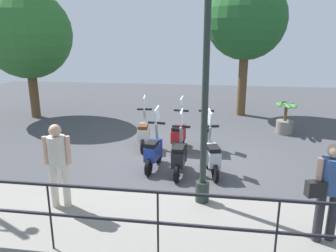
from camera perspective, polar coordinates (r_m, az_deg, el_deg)
ground_plane at (r=8.82m, az=3.05°, el=-6.12°), size 28.00×28.00×0.00m
promenade_walkway at (r=5.98m, az=0.10°, el=-16.55°), size 2.20×20.00×0.15m
fence_railing at (r=4.66m, az=-1.79°, el=-14.65°), size 0.04×16.03×1.07m
lamp_post_near at (r=5.89m, az=6.45°, el=4.01°), size 0.26×0.90×4.36m
pedestrian_with_bag at (r=5.52m, az=26.21°, el=-9.32°), size 0.42×0.63×1.59m
pedestrian_distant at (r=6.28m, az=-18.65°, el=-5.56°), size 0.38×0.48×1.59m
tree_large at (r=14.21m, az=-23.28°, el=14.44°), size 3.42×3.42×5.00m
tree_distant at (r=13.84m, az=13.46°, el=17.52°), size 3.17×3.17×5.44m
potted_palm at (r=11.80m, az=19.69°, el=0.86°), size 1.06×0.66×1.05m
scooter_near_0 at (r=7.89m, az=7.60°, el=-5.13°), size 1.21×0.52×1.54m
scooter_near_1 at (r=7.82m, az=1.98°, el=-5.21°), size 1.23×0.44×1.54m
scooter_near_2 at (r=8.15m, az=-2.53°, el=-4.34°), size 1.23×0.44×1.54m
scooter_far_0 at (r=9.48m, az=6.59°, el=-1.55°), size 1.23×0.44×1.54m
scooter_far_1 at (r=9.46m, az=1.89°, el=-1.48°), size 1.23×0.45×1.54m
scooter_far_2 at (r=9.64m, az=-4.22°, el=-1.19°), size 1.23×0.44×1.54m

